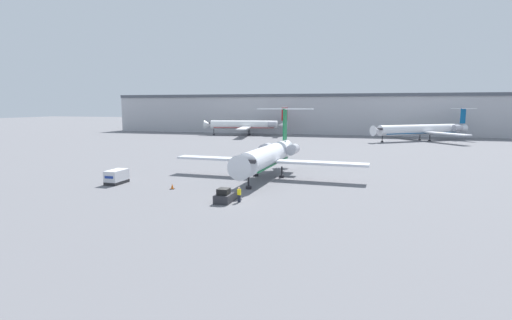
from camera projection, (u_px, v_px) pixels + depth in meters
The scene contains 9 objects.
ground_plane at pixel (229, 202), 47.07m from camera, with size 600.00×600.00×0.00m, color slate.
terminal_building at pixel (328, 114), 160.46m from camera, with size 180.00×16.80×15.74m.
airplane_main at pixel (268, 156), 62.46m from camera, with size 30.83×24.83×10.76m.
pushback_tug at pixel (226, 196), 47.30m from camera, with size 1.82×4.11×1.70m.
luggage_cart at pixel (117, 177), 57.83m from camera, with size 1.96×3.58×2.03m.
worker_near_tug at pixel (239, 194), 46.74m from camera, with size 0.40×0.25×1.81m.
traffic_cone_left at pixel (172, 186), 54.18m from camera, with size 0.58×0.58×0.74m.
airplane_parked_far_left at pixel (423, 129), 127.79m from camera, with size 33.43×28.64×10.34m.
airplane_parked_far_right at pixel (247, 125), 151.01m from camera, with size 32.07×36.45×10.73m.
Camera 1 is at (15.52, -43.38, 11.29)m, focal length 28.00 mm.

